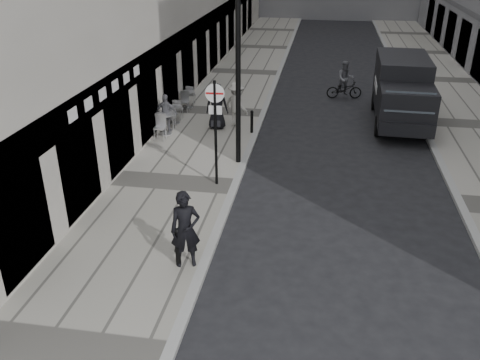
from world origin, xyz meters
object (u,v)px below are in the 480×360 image
object	(u,v)px
lamppost	(238,57)
cyclist	(345,84)
walking_man	(185,230)
sign_post	(215,120)
panel_van	(402,88)

from	to	relation	value
lamppost	cyclist	size ratio (longest dim) A/B	3.56
walking_man	sign_post	size ratio (longest dim) A/B	0.58
cyclist	walking_man	bearing A→B (deg)	-112.36
cyclist	panel_van	bearing A→B (deg)	-62.48
walking_man	panel_van	world-z (taller)	panel_van
walking_man	cyclist	world-z (taller)	walking_man
sign_post	panel_van	xyz separation A→B (m)	(6.61, 7.65, -0.78)
sign_post	panel_van	distance (m)	10.14
walking_man	cyclist	size ratio (longest dim) A/B	1.05
sign_post	lamppost	bearing A→B (deg)	76.00
lamppost	cyclist	world-z (taller)	lamppost
lamppost	panel_van	bearing A→B (deg)	42.91
walking_man	lamppost	bearing A→B (deg)	69.81
walking_man	lamppost	xyz separation A→B (m)	(0.20, 6.44, 2.74)
sign_post	panel_van	world-z (taller)	sign_post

